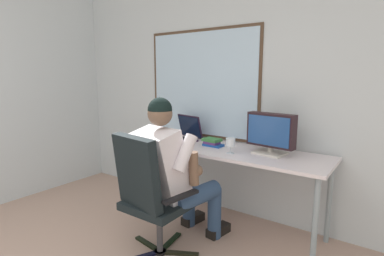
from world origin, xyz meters
The scene contains 8 objects.
wall_rear centered at (-0.02, 2.76, 1.34)m, with size 4.49×0.08×2.69m.
desk centered at (0.10, 2.40, 0.69)m, with size 1.83×0.60×0.75m.
office_chair centered at (-0.12, 1.58, 0.56)m, with size 0.61×0.61×1.00m.
person_seated centered at (-0.09, 1.84, 0.65)m, with size 0.58×0.87×1.26m.
crt_monitor centered at (0.49, 2.46, 0.95)m, with size 0.43×0.24×0.35m.
laptop centered at (-0.47, 2.49, 0.82)m, with size 0.41×0.39×0.26m.
wine_glass centered at (0.20, 2.27, 0.85)m, with size 0.08×0.08×0.14m.
book_stack centered at (-0.07, 2.42, 0.79)m, with size 0.20×0.14×0.07m.
Camera 1 is at (1.40, 0.01, 1.42)m, focal length 28.12 mm.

